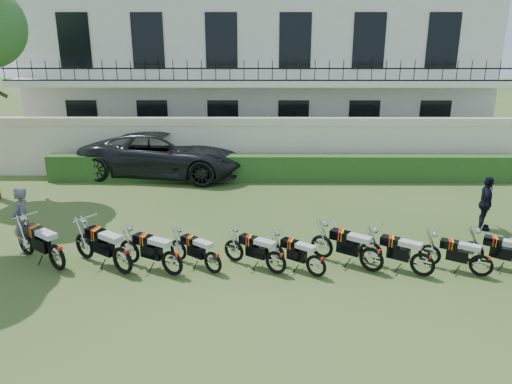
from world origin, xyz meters
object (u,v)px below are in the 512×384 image
inspector (22,220)px  motorcycle_3 (213,257)px  motorcycle_1 (122,254)px  officer_5 (486,203)px  motorcycle_7 (423,259)px  motorcycle_6 (372,254)px  motorcycle_2 (172,257)px  suv (165,153)px  motorcycle_8 (482,260)px  motorcycle_5 (316,261)px  motorcycle_4 (276,257)px  motorcycle_0 (56,251)px

inspector → motorcycle_3: bearing=80.4°
motorcycle_1 → officer_5: size_ratio=1.12×
motorcycle_7 → inspector: 9.99m
inspector → motorcycle_6: bearing=86.7°
motorcycle_1 → motorcycle_2: (1.18, -0.07, -0.04)m
motorcycle_3 → motorcycle_7: motorcycle_7 is taller
motorcycle_3 → suv: (-2.61, 8.49, 0.46)m
motorcycle_1 → inspector: size_ratio=1.01×
motorcycle_8 → officer_5: (1.32, 2.96, 0.36)m
motorcycle_8 → suv: 12.39m
motorcycle_5 → motorcycle_6: (1.34, 0.26, 0.06)m
motorcycle_4 → motorcycle_1: bearing=123.3°
motorcycle_6 → suv: size_ratio=0.26×
motorcycle_0 → motorcycle_5: size_ratio=1.21×
motorcycle_0 → motorcycle_2: motorcycle_0 is taller
motorcycle_4 → motorcycle_8: (4.78, -0.11, -0.02)m
motorcycle_3 → motorcycle_5: motorcycle_3 is taller
officer_5 → inspector: bearing=114.4°
motorcycle_7 → officer_5: officer_5 is taller
officer_5 → motorcycle_3: bearing=127.5°
motorcycle_5 → inspector: bearing=115.5°
motorcycle_0 → motorcycle_4: size_ratio=1.10×
suv → officer_5: suv is taller
motorcycle_4 → officer_5: size_ratio=0.97×
motorcycle_3 → motorcycle_7: 4.90m
motorcycle_3 → motorcycle_5: bearing=-56.7°
motorcycle_4 → motorcycle_8: 4.78m
motorcycle_0 → officer_5: 11.64m
motorcycle_6 → motorcycle_8: size_ratio=1.08×
motorcycle_4 → motorcycle_5: motorcycle_4 is taller
motorcycle_1 → motorcycle_5: bearing=-55.9°
motorcycle_0 → motorcycle_7: motorcycle_0 is taller
motorcycle_0 → motorcycle_6: (7.50, -0.03, -0.03)m
motorcycle_8 → officer_5: bearing=5.6°
motorcycle_4 → inspector: size_ratio=0.88×
motorcycle_1 → inspector: bearing=101.8°
motorcycle_4 → motorcycle_6: 2.28m
motorcycle_7 → motorcycle_8: 1.37m
motorcycle_3 → inspector: 5.15m
motorcycle_2 → motorcycle_3: (0.94, 0.12, -0.06)m
motorcycle_0 → inspector: (-1.25, 1.08, 0.36)m
motorcycle_4 → motorcycle_6: bearing=-54.3°
motorcycle_4 → motorcycle_3: bearing=122.1°
motorcycle_2 → motorcycle_8: 7.21m
motorcycle_1 → inspector: (-2.87, 1.26, 0.35)m
motorcycle_0 → motorcycle_1: bearing=-59.2°
motorcycle_5 → officer_5: size_ratio=0.89×
motorcycle_0 → motorcycle_8: (10.00, -0.26, -0.09)m
motorcycle_1 → motorcycle_3: (2.12, 0.05, -0.10)m
motorcycle_1 → motorcycle_5: size_ratio=1.25×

